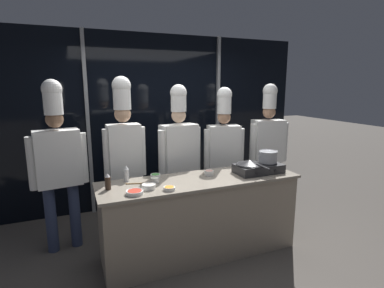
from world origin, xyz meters
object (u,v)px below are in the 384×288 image
Objects in this scene: prep_bowl_onion at (149,186)px; chef_head at (58,158)px; squeeze_bottle_soy at (108,182)px; prep_bowl_scallions at (155,176)px; portable_stove at (258,168)px; chef_sous at (124,146)px; squeeze_bottle_clear at (126,174)px; prep_bowl_carrots at (169,188)px; frying_pan at (250,162)px; chef_line at (179,150)px; serving_spoon_slotted at (142,183)px; chef_pastry at (223,147)px; prep_bowl_shrimp at (209,172)px; chef_apprentice at (268,141)px; prep_bowl_chili_flakes at (135,192)px; stock_pot at (268,156)px; prep_bowl_bean_sprouts at (155,180)px.

chef_head reaches higher than prep_bowl_onion.
squeeze_bottle_soy is 0.58m from prep_bowl_scallions.
portable_stove is 0.28× the size of chef_sous.
prep_bowl_carrots is at bearing -51.61° from squeeze_bottle_clear.
chef_line reaches higher than frying_pan.
serving_spoon_slotted is at bearing 134.52° from chef_head.
frying_pan is at bearing 96.20° from chef_pastry.
chef_sous reaches higher than chef_head.
prep_bowl_shrimp is at bearing 61.14° from chef_pastry.
chef_pastry is at bearing 172.09° from chef_head.
chef_sous is 1.04× the size of chef_apprentice.
chef_pastry is (1.45, 0.91, 0.15)m from prep_bowl_chili_flakes.
chef_head is (-0.68, 0.90, 0.19)m from prep_bowl_chili_flakes.
squeeze_bottle_soy reaches higher than portable_stove.
prep_bowl_carrots is (0.34, -0.44, -0.07)m from squeeze_bottle_clear.
prep_bowl_shrimp is 0.97× the size of prep_bowl_scallions.
prep_bowl_onion is (0.38, -0.14, -0.05)m from squeeze_bottle_soy.
squeeze_bottle_soy reaches higher than prep_bowl_chili_flakes.
portable_stove is 1.18m from prep_bowl_carrots.
chef_sous reaches higher than prep_bowl_carrots.
stock_pot is at bearing 5.19° from prep_bowl_chili_flakes.
chef_line is at bearing 51.32° from prep_bowl_bean_sprouts.
prep_bowl_shrimp reaches higher than prep_bowl_scallions.
prep_bowl_onion is at bearing 43.24° from chef_pastry.
prep_bowl_scallions is 0.06× the size of chef_apprentice.
chef_apprentice is (1.28, 0.64, 0.16)m from prep_bowl_shrimp.
prep_bowl_shrimp is (-0.46, 0.14, -0.11)m from frying_pan.
prep_bowl_scallions is (-1.19, 0.28, -0.03)m from portable_stove.
chef_line reaches higher than prep_bowl_bean_sprouts.
portable_stove is 6.12× the size of prep_bowl_bean_sprouts.
chef_head is (-0.68, 0.48, 0.13)m from squeeze_bottle_clear.
chef_line is (0.72, 0.05, -0.11)m from chef_sous.
chef_apprentice reaches higher than frying_pan.
stock_pot is at bearing -9.25° from squeeze_bottle_clear.
chef_head is at bearing -10.43° from chef_line.
portable_stove is at bearing -13.17° from prep_bowl_scallions.
stock_pot reaches higher than prep_bowl_chili_flakes.
frying_pan is 1.12m from prep_bowl_bean_sprouts.
chef_pastry is (1.28, 0.81, 0.14)m from prep_bowl_onion.
prep_bowl_chili_flakes is 0.54m from prep_bowl_scallions.
frying_pan is 1.26m from serving_spoon_slotted.
frying_pan is 2.23× the size of serving_spoon_slotted.
prep_bowl_chili_flakes is 1.20× the size of prep_bowl_onion.
stock_pot is 0.12× the size of chef_head.
prep_bowl_chili_flakes is 0.09× the size of chef_pastry.
chef_sous is (-1.33, 0.70, 0.17)m from frying_pan.
squeeze_bottle_soy is 0.29m from squeeze_bottle_clear.
chef_sous is at bearing 122.58° from prep_bowl_scallions.
prep_bowl_carrots is at bearing -152.81° from prep_bowl_shrimp.
chef_sous is (-1.46, 0.70, 0.25)m from portable_stove.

